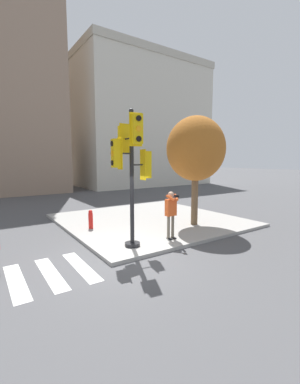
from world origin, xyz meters
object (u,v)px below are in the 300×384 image
at_px(person_photographer, 171,210).
at_px(street_tree, 196,149).
at_px(fire_hydrant, 91,219).
at_px(traffic_signal_pole, 131,160).

height_order(person_photographer, street_tree, street_tree).
bearing_deg(fire_hydrant, person_photographer, -57.58).
xyz_separation_m(person_photographer, street_tree, (2.23, 1.07, 2.31)).
distance_m(person_photographer, street_tree, 3.39).
height_order(traffic_signal_pole, person_photographer, traffic_signal_pole).
bearing_deg(traffic_signal_pole, person_photographer, -3.28).
relative_size(person_photographer, street_tree, 0.37).
height_order(traffic_signal_pole, street_tree, street_tree).
xyz_separation_m(person_photographer, fire_hydrant, (-1.93, 3.03, -0.67)).
bearing_deg(traffic_signal_pole, fire_hydrant, 95.96).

